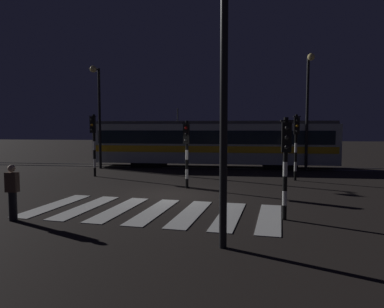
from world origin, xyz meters
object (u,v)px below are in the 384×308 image
Objects in this scene: traffic_light_corner_far_left at (94,136)px; pedestrian_waiting_at_kerb at (12,192)px; street_lamp_trackside_right at (308,99)px; traffic_light_corner_far_right at (296,137)px; traffic_light_corner_near_right at (286,153)px; street_lamp_near_kerb at (224,49)px; street_lamp_trackside_left at (98,104)px; traffic_light_median_centre at (187,144)px; tram at (213,143)px.

traffic_light_corner_far_left reaches higher than pedestrian_waiting_at_kerb.
street_lamp_trackside_right is at bearing 51.36° from pedestrian_waiting_at_kerb.
traffic_light_corner_far_right is 13.65m from pedestrian_waiting_at_kerb.
street_lamp_near_kerb is at bearing -120.05° from traffic_light_corner_near_right.
street_lamp_trackside_left is (-10.92, 12.00, 2.28)m from traffic_light_corner_near_right.
street_lamp_near_kerb reaches higher than pedestrian_waiting_at_kerb.
pedestrian_waiting_at_kerb is at bearing -171.85° from traffic_light_corner_near_right.
traffic_light_corner_near_right is 0.44× the size of street_lamp_near_kerb.
street_lamp_near_kerb is (-1.73, -2.99, 2.48)m from traffic_light_corner_near_right.
traffic_light_corner_far_right is 0.49× the size of street_lamp_near_kerb.
traffic_light_median_centre is 0.46× the size of street_lamp_trackside_left.
tram is (-4.86, 5.74, -0.56)m from traffic_light_corner_far_right.
street_lamp_near_kerb is at bearing -58.48° from street_lamp_trackside_left.
pedestrian_waiting_at_kerb is (-10.94, -13.69, -3.74)m from street_lamp_trackside_right.
pedestrian_waiting_at_kerb is at bearing -107.49° from tram.
traffic_light_corner_far_right is at bearing 44.58° from pedestrian_waiting_at_kerb.
street_lamp_near_kerb reaches higher than traffic_light_median_centre.
street_lamp_trackside_right is at bearing 73.84° from street_lamp_near_kerb.
street_lamp_near_kerb is at bearing -105.85° from traffic_light_corner_far_right.
street_lamp_near_kerb reaches higher than street_lamp_trackside_left.
street_lamp_trackside_left reaches higher than pedestrian_waiting_at_kerb.
traffic_light_corner_far_right reaches higher than traffic_light_median_centre.
street_lamp_trackside_left is 13.89m from pedestrian_waiting_at_kerb.
traffic_light_corner_near_right is 14.50m from tram.
street_lamp_near_kerb is at bearing -15.71° from pedestrian_waiting_at_kerb.
traffic_light_corner_far_right reaches higher than pedestrian_waiting_at_kerb.
traffic_light_corner_far_right is at bearing -0.05° from traffic_light_corner_far_left.
traffic_light_corner_near_right is at bearing -47.70° from street_lamp_trackside_left.
street_lamp_trackside_left is at bearing 136.06° from traffic_light_median_centre.
tram is at bearing 103.42° from traffic_light_corner_near_right.
traffic_light_corner_near_right is 8.35m from pedestrian_waiting_at_kerb.
street_lamp_near_kerb is at bearing -75.53° from traffic_light_median_centre.
traffic_light_median_centre is 0.89× the size of traffic_light_corner_far_right.
street_lamp_trackside_right is at bearing 77.54° from traffic_light_corner_near_right.
traffic_light_corner_far_right is 7.54m from tram.
street_lamp_trackside_right reaches higher than traffic_light_corner_near_right.
traffic_light_corner_near_right is 0.46× the size of street_lamp_trackside_left.
tram is at bearing 87.01° from traffic_light_median_centre.
traffic_light_corner_far_left is at bearing -161.57° from street_lamp_trackside_right.
traffic_light_corner_far_left is 9.77m from pedestrian_waiting_at_kerb.
street_lamp_trackside_right reaches higher than tram.
pedestrian_waiting_at_kerb is at bearing -124.42° from traffic_light_median_centre.
tram is at bearing 42.16° from traffic_light_corner_far_left.
street_lamp_near_kerb is 7.64m from pedestrian_waiting_at_kerb.
street_lamp_trackside_right is (12.46, 4.15, 2.27)m from traffic_light_corner_far_left.
tram reaches higher than traffic_light_corner_far_right.
traffic_light_corner_far_left is 1.14× the size of traffic_light_median_centre.
street_lamp_trackside_right is at bearing 2.18° from street_lamp_trackside_left.
street_lamp_trackside_left is 8.26m from tram.
street_lamp_trackside_right is at bearing 18.43° from traffic_light_corner_far_left.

